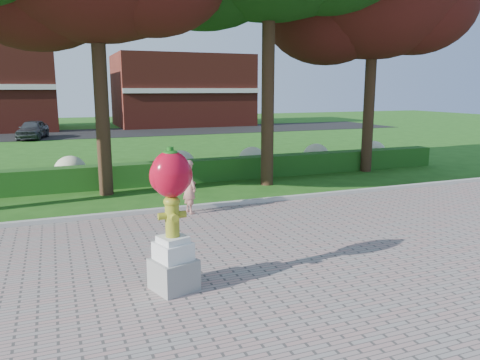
{
  "coord_description": "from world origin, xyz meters",
  "views": [
    {
      "loc": [
        -3.47,
        -9.35,
        3.37
      ],
      "look_at": [
        0.67,
        1.0,
        1.19
      ],
      "focal_mm": 35.0,
      "sensor_mm": 36.0,
      "label": 1
    }
  ],
  "objects": [
    {
      "name": "curb",
      "position": [
        0.0,
        3.0,
        0.07
      ],
      "size": [
        40.0,
        0.18,
        0.15
      ],
      "primitive_type": "cube",
      "color": "#ADADA5",
      "rests_on": "ground"
    },
    {
      "name": "street",
      "position": [
        0.0,
        28.0,
        0.01
      ],
      "size": [
        50.0,
        8.0,
        0.02
      ],
      "primitive_type": "cube",
      "color": "black",
      "rests_on": "ground"
    },
    {
      "name": "parked_car",
      "position": [
        -4.75,
        25.35,
        0.66
      ],
      "size": [
        2.3,
        3.98,
        1.28
      ],
      "primitive_type": "imported",
      "rotation": [
        0.0,
        0.0,
        -0.22
      ],
      "color": "#393C40",
      "rests_on": "street"
    },
    {
      "name": "hydrangea_row",
      "position": [
        0.57,
        8.0,
        0.55
      ],
      "size": [
        20.1,
        1.1,
        0.99
      ],
      "color": "#BBC395",
      "rests_on": "ground"
    },
    {
      "name": "lawn_hedge",
      "position": [
        0.0,
        7.0,
        0.4
      ],
      "size": [
        24.0,
        0.7,
        0.8
      ],
      "primitive_type": "cube",
      "color": "#234F16",
      "rests_on": "ground"
    },
    {
      "name": "hydrant_sculpture",
      "position": [
        -1.76,
        -2.06,
        1.32
      ],
      "size": [
        0.83,
        0.83,
        2.42
      ],
      "rotation": [
        0.0,
        0.0,
        0.32
      ],
      "color": "gray",
      "rests_on": "walkway"
    },
    {
      "name": "walkway",
      "position": [
        0.0,
        -4.0,
        0.02
      ],
      "size": [
        40.0,
        14.0,
        0.04
      ],
      "primitive_type": "cube",
      "color": "gray",
      "rests_on": "ground"
    },
    {
      "name": "ground",
      "position": [
        0.0,
        0.0,
        0.0
      ],
      "size": [
        100.0,
        100.0,
        0.0
      ],
      "primitive_type": "plane",
      "color": "#215415",
      "rests_on": "ground"
    },
    {
      "name": "building_right",
      "position": [
        8.0,
        34.0,
        3.2
      ],
      "size": [
        12.0,
        8.0,
        6.4
      ],
      "primitive_type": "cube",
      "color": "maroon",
      "rests_on": "ground"
    },
    {
      "name": "woman",
      "position": [
        -0.16,
        2.6,
        0.77
      ],
      "size": [
        0.43,
        0.58,
        1.46
      ],
      "primitive_type": "imported",
      "rotation": [
        0.0,
        0.0,
        1.72
      ],
      "color": "tan",
      "rests_on": "walkway"
    }
  ]
}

